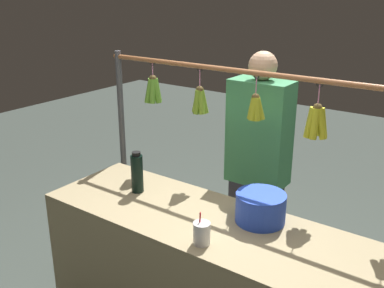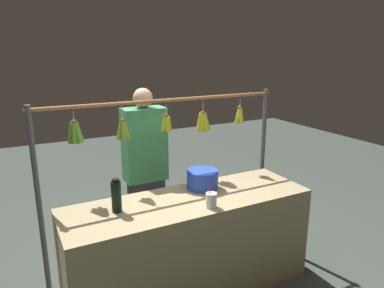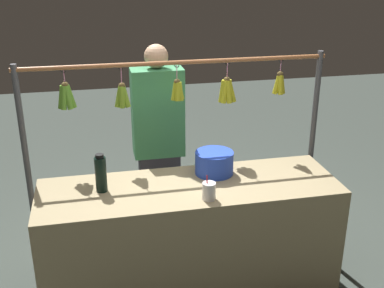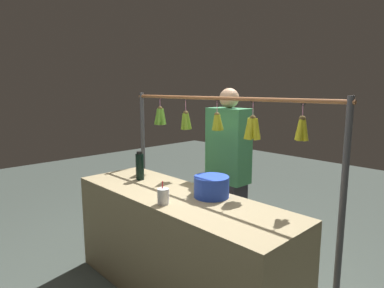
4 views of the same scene
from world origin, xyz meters
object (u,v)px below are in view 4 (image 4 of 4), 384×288
water_bottle (140,166)px  vendor_person (228,178)px  blue_bucket (212,187)px  drink_cup (163,196)px

water_bottle → vendor_person: vendor_person is taller
blue_bucket → vendor_person: (0.32, -0.58, -0.10)m
drink_cup → vendor_person: bearing=-78.8°
blue_bucket → vendor_person: vendor_person is taller
vendor_person → water_bottle: bearing=54.9°
blue_bucket → drink_cup: bearing=70.6°
blue_bucket → drink_cup: drink_cup is taller
blue_bucket → vendor_person: size_ratio=0.16×
water_bottle → drink_cup: size_ratio=1.57×
water_bottle → blue_bucket: bearing=-172.0°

